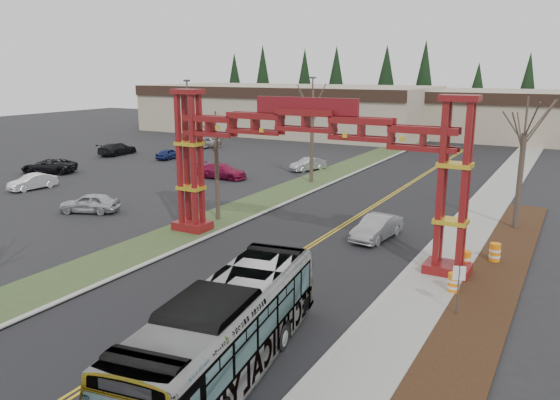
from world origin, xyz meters
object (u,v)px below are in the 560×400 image
Objects in this scene: parked_car_far_c at (117,149)px; bare_tree_median_mid at (216,142)px; parked_car_near_b at (32,182)px; barrel_north at (495,253)px; street_sign at (459,281)px; silver_sedan at (377,228)px; barrel_south at (453,284)px; bare_tree_right_far at (525,134)px; retail_building_west at (289,109)px; barrel_mid at (465,261)px; bare_tree_median_far at (312,109)px; gateway_arch at (305,146)px; parked_car_near_a at (89,203)px; parked_car_mid_b at (169,154)px; light_pole_near at (191,134)px; light_pole_far at (312,105)px; parked_car_far_a at (308,164)px; parked_car_mid_a at (222,171)px; parked_car_far_b at (202,143)px; retail_building_east at (560,116)px; transit_bus at (226,331)px; light_pole_mid at (188,110)px; parked_car_near_c at (49,166)px.

parked_car_far_c is 33.59m from bare_tree_median_mid.
barrel_north is at bearing 7.62° from parked_car_near_b.
silver_sedan is at bearing 126.96° from street_sign.
barrel_north reaches higher than barrel_south.
bare_tree_right_far is 13.93m from barrel_south.
barrel_mid is at bearing -53.92° from retail_building_west.
bare_tree_median_mid reaches higher than parked_car_near_b.
bare_tree_median_far is at bearing 141.11° from barrel_north.
parked_car_near_a is at bearing 180.00° from gateway_arch.
bare_tree_median_mid is at bearing -157.15° from bare_tree_right_far.
parked_car_mid_b is 0.43× the size of light_pole_near.
light_pole_far is (-12.52, 25.97, -1.39)m from bare_tree_median_far.
light_pole_far is 8.24× the size of barrel_mid.
barrel_mid is (38.66, -53.05, -3.21)m from retail_building_west.
bare_tree_median_mid is at bearing -90.00° from bare_tree_median_far.
barrel_mid is at bearing -44.69° from bare_tree_median_far.
parked_car_mid_a is at bearing -100.20° from parked_car_far_a.
parked_car_mid_a is at bearing 150.42° from barrel_mid.
bare_tree_median_far reaches higher than street_sign.
parked_car_far_b is at bearing -179.30° from parked_car_near_a.
parked_car_far_b is at bearing -142.36° from retail_building_east.
parked_car_far_a is 29.38m from barrel_mid.
parked_car_far_c is 4.84× the size of barrel_north.
bare_tree_median_far is 0.98× the size of light_pole_far.
gateway_arch is 0.40× the size of retail_building_west.
parked_car_near_b is at bearing 144.10° from transit_bus.
parked_car_far_b reaches higher than barrel_north.
transit_bus is 10.45× the size of barrel_north.
transit_bus reaches higher than parked_car_mid_a.
bare_tree_median_far reaches higher than parked_car_far_c.
light_pole_mid reaches higher than bare_tree_median_mid.
bare_tree_median_mid reaches higher than street_sign.
retail_building_west is at bearing 119.07° from gateway_arch.
parked_car_near_a is at bearing -80.99° from parked_car_far_a.
parked_car_far_c is 23.58m from light_pole_near.
transit_bus is 1.54× the size of bare_tree_median_mid.
parked_car_near_a is at bearing 174.99° from barrel_south.
gateway_arch is 10.26m from barrel_mid.
retail_building_east is at bearing 40.05° from light_pole_mid.
gateway_arch reaches higher than light_pole_mid.
parked_car_near_c is (-32.96, 8.99, -5.25)m from gateway_arch.
parked_car_far_a is 14.43m from light_pole_near.
light_pole_mid is at bearing 142.28° from barrel_south.
light_pole_far reaches higher than silver_sedan.
light_pole_near is at bearing 147.55° from parked_car_near_a.
retail_building_west is 6.23× the size of bare_tree_median_mid.
parked_car_far_c is at bearing -100.21° from parked_car_far_b.
bare_tree_right_far is 15.70m from street_sign.
light_pole_far is at bearing 137.28° from parked_car_near_c.
parked_car_far_a is at bearing 70.75° from light_pole_near.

